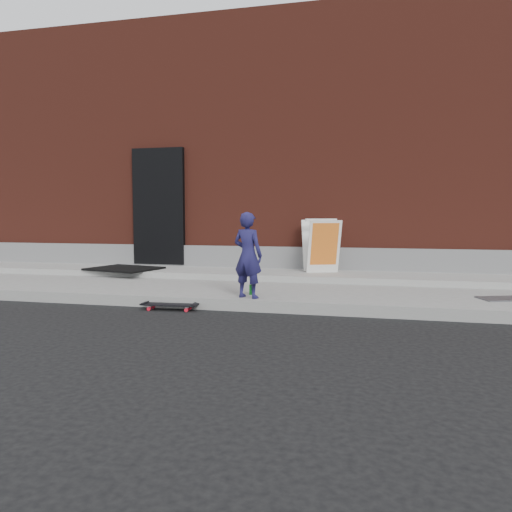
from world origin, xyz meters
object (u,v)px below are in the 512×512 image
(soda_can, at_px, (252,290))
(skateboard, at_px, (169,305))
(child, at_px, (248,255))
(pizza_sign, at_px, (321,245))

(soda_can, bearing_deg, skateboard, -148.50)
(child, relative_size, pizza_sign, 1.22)
(skateboard, height_order, soda_can, soda_can)
(skateboard, bearing_deg, soda_can, 31.50)
(pizza_sign, relative_size, soda_can, 6.75)
(child, height_order, soda_can, child)
(pizza_sign, bearing_deg, child, -106.77)
(child, distance_m, soda_can, 0.56)
(skateboard, relative_size, pizza_sign, 0.80)
(skateboard, distance_m, pizza_sign, 3.22)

